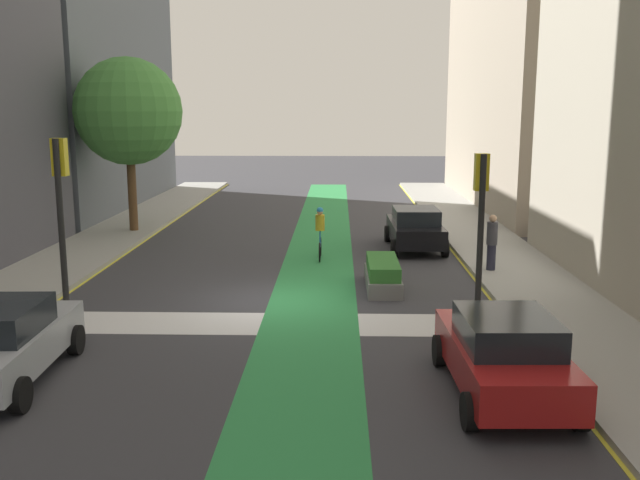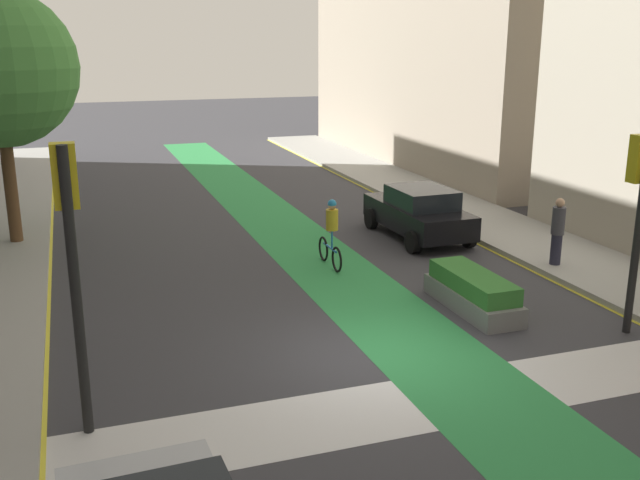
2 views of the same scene
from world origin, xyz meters
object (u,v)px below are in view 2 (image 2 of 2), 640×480
Objects in this scene: traffic_signal_near_right at (638,196)px; traffic_signal_near_left at (70,236)px; car_black_right_far at (419,212)px; median_planter at (473,292)px; cyclist_in_lane at (331,232)px; pedestrian_sidewalk_right_a at (558,231)px.

traffic_signal_near_left is at bearing -177.46° from traffic_signal_near_right.
traffic_signal_near_right is 0.91× the size of traffic_signal_near_left.
traffic_signal_near_right reaches higher than car_black_right_far.
traffic_signal_near_left is 1.57× the size of median_planter.
car_black_right_far is at bearing 40.27° from traffic_signal_near_left.
traffic_signal_near_left reaches higher than cyclist_in_lane.
cyclist_in_lane is (-4.30, 6.03, -1.89)m from traffic_signal_near_right.
median_planter is at bearing -104.98° from car_black_right_far.
traffic_signal_near_left is 2.52× the size of pedestrian_sidewalk_right_a.
car_black_right_far is 3.99m from cyclist_in_lane.
traffic_signal_near_right reaches higher than cyclist_in_lane.
traffic_signal_near_left reaches higher than pedestrian_sidewalk_right_a.
traffic_signal_near_left is at bearing -162.96° from median_planter.
median_planter is at bearing -152.68° from pedestrian_sidewalk_right_a.
cyclist_in_lane is at bearing 158.94° from pedestrian_sidewalk_right_a.
traffic_signal_near_right is at bearing 2.54° from traffic_signal_near_left.
traffic_signal_near_right is 3.99m from median_planter.
traffic_signal_near_left is (-10.70, -0.48, 0.26)m from traffic_signal_near_right.
cyclist_in_lane is (-3.51, -1.89, 0.17)m from car_black_right_far.
car_black_right_far is 2.28× the size of cyclist_in_lane.
pedestrian_sidewalk_right_a reaches higher than median_planter.
car_black_right_far is 4.48m from pedestrian_sidewalk_right_a.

